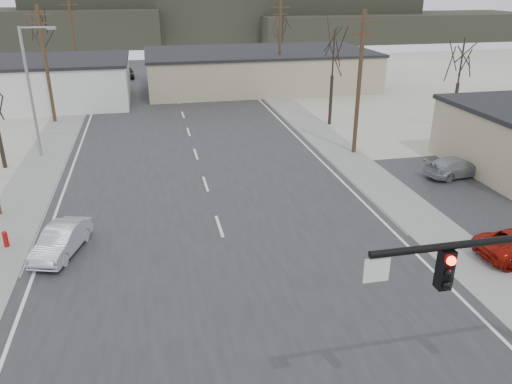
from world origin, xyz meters
TOP-DOWN VIEW (x-y plane):
  - ground at (0.00, 0.00)m, footprint 140.00×140.00m
  - main_road at (0.00, 15.00)m, footprint 18.00×110.00m
  - cross_road at (0.00, 0.00)m, footprint 90.00×10.00m
  - sidewalk_left at (-10.60, 20.00)m, footprint 3.00×90.00m
  - sidewalk_right at (10.60, 20.00)m, footprint 3.00×90.00m
  - fire_hydrant at (-10.20, 8.00)m, footprint 0.24×0.24m
  - building_left_far at (-16.00, 40.00)m, footprint 22.30×12.30m
  - building_right_far at (10.00, 44.00)m, footprint 26.30×14.30m
  - upole_left_c at (-11.50, 32.00)m, footprint 2.20×0.30m
  - upole_left_d at (-11.50, 52.00)m, footprint 2.20×0.30m
  - upole_right_a at (11.50, 18.00)m, footprint 2.20×0.30m
  - upole_right_b at (11.50, 40.00)m, footprint 2.20×0.30m
  - streetlight_main at (-10.80, 22.00)m, footprint 2.40×0.25m
  - tree_right_mid at (12.50, 26.00)m, footprint 3.74×3.74m
  - tree_left_far at (-14.00, 46.00)m, footprint 3.96×3.96m
  - tree_right_far at (15.00, 52.00)m, footprint 3.52×3.52m
  - tree_lot at (22.00, 22.00)m, footprint 3.52×3.52m
  - hill_center at (15.00, 96.00)m, footprint 80.00×18.00m
  - hill_right at (50.00, 90.00)m, footprint 60.00×18.00m
  - sedan_crossing at (-7.50, 6.81)m, footprint 2.52×4.23m
  - car_far_a at (1.73, 47.76)m, footprint 3.30×5.30m
  - car_far_b at (-5.50, 53.51)m, footprint 1.78×3.96m
  - car_parked_silver at (16.02, 11.96)m, footprint 4.55×2.47m

SIDE VIEW (x-z plane):
  - ground at x=0.00m, z-range 0.00..0.00m
  - cross_road at x=0.00m, z-range 0.00..0.04m
  - main_road at x=0.00m, z-range 0.00..0.05m
  - sidewalk_left at x=-10.60m, z-range 0.00..0.06m
  - sidewalk_right at x=10.60m, z-range 0.00..0.06m
  - fire_hydrant at x=-10.20m, z-range 0.02..0.89m
  - car_parked_silver at x=16.02m, z-range 0.03..1.29m
  - sedan_crossing at x=-7.50m, z-range 0.05..1.36m
  - car_far_b at x=-5.50m, z-range 0.05..1.37m
  - car_far_a at x=1.73m, z-range 0.05..1.48m
  - building_right_far at x=10.00m, z-range 0.00..4.30m
  - building_left_far at x=-16.00m, z-range 0.01..4.51m
  - hill_right at x=50.00m, z-range 0.00..5.50m
  - hill_center at x=15.00m, z-range 0.00..9.00m
  - streetlight_main at x=-10.80m, z-range 0.59..9.59m
  - upole_left_c at x=-11.50m, z-range 0.22..10.22m
  - upole_left_d at x=-11.50m, z-range 0.22..10.22m
  - upole_right_a at x=11.50m, z-range 0.22..10.22m
  - upole_right_b at x=11.50m, z-range 0.22..10.22m
  - tree_right_far at x=15.00m, z-range 1.66..9.50m
  - tree_lot at x=22.00m, z-range 1.66..9.50m
  - tree_right_mid at x=12.50m, z-range 1.77..10.10m
  - tree_left_far at x=-14.00m, z-range 1.87..10.69m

